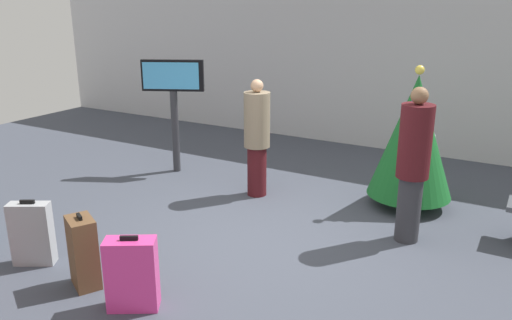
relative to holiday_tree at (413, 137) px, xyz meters
name	(u,v)px	position (x,y,z in m)	size (l,w,h in m)	color
ground_plane	(260,239)	(-1.26, -1.90, -0.98)	(16.00, 16.00, 0.00)	#424754
back_wall	(383,53)	(-1.26, 2.71, 0.80)	(16.00, 0.20, 3.56)	silver
holiday_tree	(413,137)	(0.00, 0.00, 0.00)	(1.12, 1.12, 1.92)	#4C3319
flight_info_kiosk	(173,93)	(-3.69, -0.38, 0.32)	(0.92, 0.50, 1.82)	#333338
traveller_0	(257,136)	(-2.00, -0.66, -0.10)	(0.37, 0.37, 1.68)	#4C1419
traveller_1	(413,163)	(0.25, -1.07, -0.03)	(0.39, 0.39, 1.81)	#333338
suitcase_0	(83,252)	(-2.25, -3.65, -0.62)	(0.41, 0.36, 0.76)	brown
suitcase_2	(132,274)	(-1.57, -3.71, -0.64)	(0.50, 0.42, 0.72)	#E5388C
suitcase_3	(32,234)	(-3.07, -3.61, -0.64)	(0.45, 0.36, 0.73)	#9EA0A5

